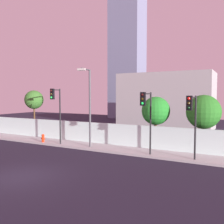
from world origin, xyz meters
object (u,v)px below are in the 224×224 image
Objects in this scene: roadside_tree_midleft at (156,111)px; roadside_tree_midright at (204,112)px; traffic_light_right at (192,113)px; roadside_tree_leftmost at (34,100)px; traffic_light_center at (146,109)px; street_lamp_curbside at (89,101)px; fire_hydrant at (43,138)px; traffic_light_left at (56,104)px.

roadside_tree_midright is (3.77, -0.00, 0.03)m from roadside_tree_midleft.
roadside_tree_leftmost is at bearing 167.58° from traffic_light_right.
traffic_light_center is 3.02m from traffic_light_right.
street_lamp_curbside reaches higher than fire_hydrant.
roadside_tree_leftmost is at bearing 161.18° from street_lamp_curbside.
traffic_light_right is 0.67× the size of street_lamp_curbside.
street_lamp_curbside reaches higher than roadside_tree_leftmost.
roadside_tree_midleft is (13.81, 0.00, -0.81)m from roadside_tree_leftmost.
traffic_light_right is 0.98× the size of roadside_tree_midleft.
roadside_tree_leftmost is (-9.23, 3.15, -0.01)m from street_lamp_curbside.
traffic_light_left reaches higher than fire_hydrant.
street_lamp_curbside is 8.96m from roadside_tree_midright.
street_lamp_curbside is (3.06, 0.41, 0.27)m from traffic_light_left.
street_lamp_curbside reaches higher than traffic_light_center.
roadside_tree_midleft is 3.77m from roadside_tree_midright.
traffic_light_left is at bearing 178.57° from traffic_light_right.
fire_hydrant is (-13.13, 0.64, -2.70)m from traffic_light_right.
traffic_light_left is 1.08× the size of traffic_light_center.
fire_hydrant is at bearing 169.28° from traffic_light_left.
roadside_tree_midleft is at bearing 24.96° from traffic_light_left.
traffic_light_center is 1.04× the size of roadside_tree_midleft.
traffic_light_right is (11.26, -0.28, -0.38)m from traffic_light_left.
roadside_tree_leftmost reaches higher than roadside_tree_midright.
street_lamp_curbside is at bearing 0.67° from fire_hydrant.
traffic_light_right is 5.28m from roadside_tree_midleft.
traffic_light_left is 3.63m from fire_hydrant.
traffic_light_right is 0.95× the size of roadside_tree_midright.
street_lamp_curbside is 8.60× the size of fire_hydrant.
roadside_tree_leftmost is 17.60m from roadside_tree_midright.
traffic_light_center is (8.25, -0.30, -0.22)m from traffic_light_left.
traffic_light_left is 1.14× the size of traffic_light_right.
traffic_light_center is 1.00× the size of roadside_tree_midright.
traffic_light_left is at bearing -10.72° from fire_hydrant.
traffic_light_right is at bearing -1.43° from traffic_light_left.
street_lamp_curbside reaches higher than traffic_light_left.
traffic_light_right is at bearing -4.84° from street_lamp_curbside.
roadside_tree_midright is at bearing 50.62° from traffic_light_center.
fire_hydrant is 0.17× the size of roadside_tree_midleft.
street_lamp_curbside is at bearing 7.67° from traffic_light_left.
roadside_tree_leftmost is (-17.43, 3.84, 0.65)m from traffic_light_right.
fire_hydrant is (-10.12, 0.66, -2.87)m from traffic_light_center.
roadside_tree_midright is at bearing 17.32° from traffic_light_left.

